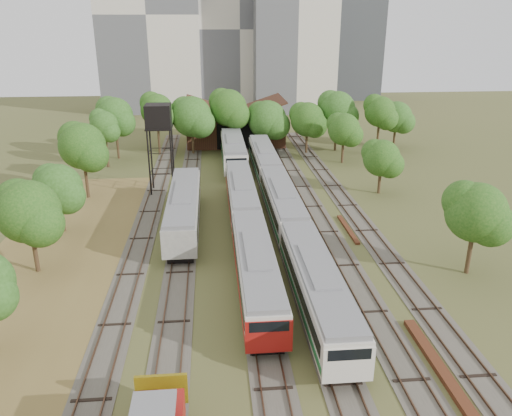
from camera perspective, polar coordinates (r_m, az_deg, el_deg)
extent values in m
plane|color=#475123|center=(33.26, 4.66, -15.22)|extent=(240.00, 240.00, 0.00)
cube|color=brown|center=(41.69, -22.92, -8.97)|extent=(14.00, 60.00, 0.04)
cube|color=#4C473D|center=(55.53, -12.05, -0.42)|extent=(2.60, 80.00, 0.06)
cube|color=#472D1E|center=(55.59, -12.79, -0.36)|extent=(0.08, 80.00, 0.14)
cube|color=#472D1E|center=(55.41, -11.32, -0.31)|extent=(0.08, 80.00, 0.14)
cube|color=#4C473D|center=(55.17, -7.93, -0.30)|extent=(2.60, 80.00, 0.06)
cube|color=#472D1E|center=(55.18, -8.67, -0.23)|extent=(0.08, 80.00, 0.14)
cube|color=#472D1E|center=(55.10, -7.19, -0.18)|extent=(0.08, 80.00, 0.14)
cube|color=#4C473D|center=(55.17, -1.70, -0.10)|extent=(2.60, 80.00, 0.06)
cube|color=#472D1E|center=(55.11, -2.44, -0.04)|extent=(0.08, 80.00, 0.14)
cube|color=#472D1E|center=(55.18, -0.95, 0.01)|extent=(0.08, 80.00, 0.14)
cube|color=#4C473D|center=(55.53, 2.43, 0.03)|extent=(2.60, 80.00, 0.06)
cube|color=#472D1E|center=(55.42, 1.69, 0.09)|extent=(0.08, 80.00, 0.14)
cube|color=#472D1E|center=(55.60, 3.16, 0.14)|extent=(0.08, 80.00, 0.14)
cube|color=#4C473D|center=(56.18, 6.47, 0.16)|extent=(2.60, 80.00, 0.06)
cube|color=#472D1E|center=(56.01, 5.76, 0.22)|extent=(0.08, 80.00, 0.14)
cube|color=#472D1E|center=(56.30, 7.19, 0.27)|extent=(0.08, 80.00, 0.14)
cube|color=#4C473D|center=(57.10, 10.41, 0.28)|extent=(2.60, 80.00, 0.06)
cube|color=#472D1E|center=(56.89, 9.72, 0.34)|extent=(0.08, 80.00, 0.14)
cube|color=#472D1E|center=(57.26, 11.11, 0.39)|extent=(0.08, 80.00, 0.14)
cube|color=black|center=(38.50, 0.01, -9.08)|extent=(2.13, 15.64, 0.77)
cube|color=beige|center=(37.74, 0.01, -6.97)|extent=(2.81, 17.00, 2.42)
cube|color=black|center=(37.61, 0.01, -6.58)|extent=(2.87, 15.64, 0.82)
cube|color=slate|center=(37.13, 0.01, -5.08)|extent=(2.58, 16.66, 0.35)
cube|color=maroon|center=(38.06, 0.01, -7.88)|extent=(2.87, 16.66, 0.44)
cube|color=maroon|center=(30.59, 1.48, -14.44)|extent=(2.85, 0.25, 2.18)
cube|color=black|center=(54.38, -1.65, -0.01)|extent=(2.13, 15.64, 0.77)
cube|color=beige|center=(53.84, -1.67, 1.58)|extent=(2.81, 17.00, 2.42)
cube|color=black|center=(53.75, -1.67, 1.88)|extent=(2.87, 15.64, 0.82)
cube|color=slate|center=(53.41, -1.68, 2.99)|extent=(2.58, 16.66, 0.35)
cube|color=maroon|center=(54.07, -1.66, 0.90)|extent=(2.87, 16.66, 0.44)
cube|color=black|center=(36.45, 6.84, -11.08)|extent=(2.15, 15.64, 0.78)
cube|color=beige|center=(35.64, 6.95, -8.86)|extent=(2.84, 17.00, 2.45)
cube|color=black|center=(35.50, 6.97, -8.45)|extent=(2.90, 15.64, 0.83)
cube|color=slate|center=(34.98, 7.05, -6.86)|extent=(2.61, 16.66, 0.35)
cube|color=#165B2A|center=(35.98, 6.91, -9.81)|extent=(2.90, 16.66, 0.44)
cube|color=beige|center=(28.86, 10.50, -17.20)|extent=(2.88, 0.25, 2.20)
cube|color=black|center=(51.93, 2.97, -1.03)|extent=(2.15, 15.64, 0.78)
cube|color=beige|center=(51.37, 3.00, 0.65)|extent=(2.84, 17.00, 2.45)
cube|color=black|center=(51.27, 3.01, 0.96)|extent=(2.90, 15.64, 0.83)
cube|color=slate|center=(50.91, 3.03, 2.13)|extent=(2.61, 16.66, 0.35)
cube|color=#165B2A|center=(51.60, 2.99, -0.07)|extent=(2.90, 16.66, 0.44)
cube|color=black|center=(68.40, 0.94, 4.31)|extent=(2.15, 15.64, 0.78)
cube|color=beige|center=(67.97, 0.94, 5.61)|extent=(2.84, 17.00, 2.45)
cube|color=black|center=(67.89, 0.95, 5.85)|extent=(2.90, 15.64, 0.83)
cube|color=slate|center=(67.62, 0.95, 6.76)|extent=(2.61, 16.66, 0.35)
cube|color=#165B2A|center=(68.14, 0.94, 5.06)|extent=(2.90, 16.66, 0.44)
cube|color=black|center=(71.97, -2.58, 5.14)|extent=(2.38, 14.72, 0.86)
cube|color=beige|center=(71.53, -2.61, 6.52)|extent=(3.13, 16.00, 2.70)
cube|color=black|center=(71.45, -2.61, 6.77)|extent=(3.19, 14.72, 0.92)
cube|color=slate|center=(71.17, -2.63, 7.73)|extent=(2.88, 15.68, 0.39)
cube|color=#165B2A|center=(71.71, -2.60, 5.93)|extent=(3.19, 15.68, 0.49)
cube|color=beige|center=(63.88, -2.27, 4.70)|extent=(3.17, 0.25, 2.43)
cube|color=gold|center=(27.78, -10.73, -19.71)|extent=(2.69, 0.20, 1.79)
cube|color=black|center=(50.67, -8.16, -1.76)|extent=(2.24, 16.56, 0.81)
cube|color=gray|center=(50.06, -8.25, 0.02)|extent=(2.95, 18.00, 2.54)
cube|color=black|center=(49.96, -8.27, 0.35)|extent=(3.01, 16.56, 0.87)
cube|color=slate|center=(49.58, -8.34, 1.60)|extent=(2.72, 17.64, 0.37)
cylinder|color=black|center=(59.86, -12.12, 4.96)|extent=(0.19, 0.19, 7.75)
cylinder|color=black|center=(59.60, -9.61, 5.06)|extent=(0.19, 0.19, 7.75)
cylinder|color=black|center=(62.37, -11.86, 5.60)|extent=(0.19, 0.19, 7.75)
cylinder|color=black|center=(62.12, -9.45, 5.70)|extent=(0.19, 0.19, 7.75)
cube|color=black|center=(60.09, -11.01, 9.00)|extent=(3.05, 3.05, 0.20)
cube|color=black|center=(59.84, -11.10, 10.32)|extent=(2.91, 2.91, 2.61)
cube|color=#572C19|center=(32.66, 20.43, -17.03)|extent=(0.68, 10.23, 0.34)
cube|color=#572C19|center=(50.40, 10.47, -2.38)|extent=(0.44, 7.11, 0.23)
cube|color=#3B1F15|center=(86.30, -2.43, 9.29)|extent=(16.00, 11.00, 5.50)
cube|color=#3B1F15|center=(85.63, -5.19, 11.41)|extent=(8.45, 11.55, 2.96)
cube|color=#3B1F15|center=(86.00, 0.26, 11.53)|extent=(8.45, 11.55, 2.96)
cube|color=black|center=(81.08, -2.22, 8.17)|extent=(6.40, 0.15, 4.12)
cylinder|color=#382616|center=(44.61, -23.98, -4.24)|extent=(0.36, 0.36, 4.15)
sphere|color=#184813|center=(43.46, -24.58, -0.38)|extent=(5.06, 5.06, 5.06)
cylinder|color=#382616|center=(52.28, -21.29, -0.69)|extent=(0.36, 0.36, 3.54)
sphere|color=#184813|center=(51.43, -21.68, 2.15)|extent=(4.62, 4.62, 4.62)
cylinder|color=#382616|center=(61.37, -18.83, 3.30)|extent=(0.36, 0.36, 4.87)
sphere|color=#184813|center=(60.45, -19.24, 6.71)|extent=(5.29, 5.29, 5.29)
cylinder|color=#382616|center=(74.10, -16.68, 6.29)|extent=(0.36, 0.36, 4.73)
sphere|color=#184813|center=(73.35, -16.97, 9.05)|extent=(3.91, 3.91, 3.91)
cylinder|color=#382616|center=(78.46, -15.57, 7.29)|extent=(0.36, 0.36, 5.10)
sphere|color=#184813|center=(77.71, -15.85, 10.11)|extent=(5.37, 5.37, 5.37)
cylinder|color=#382616|center=(79.25, -11.06, 7.92)|extent=(0.36, 0.36, 5.47)
sphere|color=#184813|center=(78.47, -11.27, 10.93)|extent=(4.92, 4.92, 4.92)
cylinder|color=#382616|center=(79.17, -7.23, 7.79)|extent=(0.36, 0.36, 4.58)
sphere|color=#184813|center=(78.49, -7.35, 10.31)|extent=(6.19, 6.19, 6.19)
cylinder|color=#382616|center=(80.62, -3.12, 8.43)|extent=(0.36, 0.36, 5.36)
sphere|color=#184813|center=(79.87, -3.18, 11.34)|extent=(5.82, 5.82, 5.82)
cylinder|color=#382616|center=(80.78, 1.29, 7.94)|extent=(0.36, 0.36, 3.86)
sphere|color=#184813|center=(80.19, 1.31, 10.02)|extent=(6.14, 6.14, 6.14)
cylinder|color=#382616|center=(79.52, 5.80, 7.76)|extent=(0.36, 0.36, 4.17)
sphere|color=#184813|center=(78.89, 5.88, 10.04)|extent=(5.27, 5.27, 5.27)
cylinder|color=#382616|center=(81.66, 9.09, 8.29)|extent=(0.36, 0.36, 5.15)
sphere|color=#184813|center=(80.94, 9.25, 11.05)|extent=(5.71, 5.71, 5.71)
cylinder|color=#382616|center=(79.75, 13.73, 7.74)|extent=(0.36, 0.36, 5.31)
sphere|color=#184813|center=(79.00, 13.98, 10.64)|extent=(4.62, 4.62, 4.62)
cylinder|color=#382616|center=(85.81, 15.54, 7.98)|extent=(0.36, 0.36, 3.96)
sphere|color=#184813|center=(85.24, 15.74, 9.98)|extent=(5.00, 5.00, 5.00)
cylinder|color=#382616|center=(44.09, 23.26, -4.39)|extent=(0.36, 0.36, 4.19)
sphere|color=#184813|center=(42.92, 23.85, -0.45)|extent=(4.79, 4.79, 4.79)
cylinder|color=#382616|center=(61.67, 13.94, 3.17)|extent=(0.36, 0.36, 3.43)
sphere|color=#184813|center=(60.96, 14.15, 5.56)|extent=(4.38, 4.38, 4.38)
cylinder|color=#382616|center=(74.46, 9.88, 6.58)|extent=(0.36, 0.36, 3.89)
sphere|color=#184813|center=(73.81, 10.02, 8.85)|extent=(4.63, 4.63, 4.63)
cube|color=beige|center=(122.30, -12.04, 20.75)|extent=(22.00, 16.00, 42.00)
cube|color=beige|center=(126.80, -2.11, 19.77)|extent=(20.00, 18.00, 36.00)
cube|color=beige|center=(120.21, 4.28, 22.56)|extent=(18.00, 16.00, 48.00)
cube|color=#393C40|center=(142.16, 11.33, 17.86)|extent=(12.00, 12.00, 28.00)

